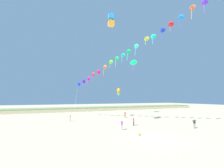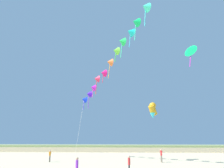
{
  "view_description": "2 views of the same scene",
  "coord_description": "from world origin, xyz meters",
  "px_view_note": "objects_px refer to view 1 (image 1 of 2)",
  "views": [
    {
      "loc": [
        -13.65,
        -16.57,
        5.36
      ],
      "look_at": [
        -0.97,
        12.13,
        8.35
      ],
      "focal_mm": 24.0,
      "sensor_mm": 36.0,
      "label": 1
    },
    {
      "loc": [
        2.27,
        -12.45,
        3.02
      ],
      "look_at": [
        0.56,
        13.76,
        9.1
      ],
      "focal_mm": 38.0,
      "sensor_mm": 36.0,
      "label": 2
    }
  ],
  "objects_px": {
    "person_near_right": "(194,123)",
    "person_far_left": "(70,117)",
    "person_near_left": "(134,121)",
    "beach_ball": "(139,134)",
    "person_mid_center": "(122,124)",
    "person_far_right": "(125,114)",
    "large_kite_mid_trail": "(133,62)",
    "large_kite_high_solo": "(111,20)",
    "large_kite_low_lead": "(119,92)"
  },
  "relations": [
    {
      "from": "large_kite_high_solo",
      "to": "person_near_right",
      "type": "bearing_deg",
      "value": -28.56
    },
    {
      "from": "person_mid_center",
      "to": "beach_ball",
      "type": "relative_size",
      "value": 4.54
    },
    {
      "from": "person_near_right",
      "to": "person_far_right",
      "type": "bearing_deg",
      "value": 103.08
    },
    {
      "from": "person_near_left",
      "to": "beach_ball",
      "type": "relative_size",
      "value": 4.46
    },
    {
      "from": "person_far_right",
      "to": "large_kite_mid_trail",
      "type": "relative_size",
      "value": 0.4
    },
    {
      "from": "person_near_left",
      "to": "person_near_right",
      "type": "relative_size",
      "value": 0.95
    },
    {
      "from": "large_kite_high_solo",
      "to": "person_far_right",
      "type": "bearing_deg",
      "value": 50.51
    },
    {
      "from": "person_far_left",
      "to": "beach_ball",
      "type": "relative_size",
      "value": 4.21
    },
    {
      "from": "person_near_left",
      "to": "large_kite_high_solo",
      "type": "height_order",
      "value": "large_kite_high_solo"
    },
    {
      "from": "person_near_right",
      "to": "person_far_left",
      "type": "bearing_deg",
      "value": 137.11
    },
    {
      "from": "large_kite_mid_trail",
      "to": "person_near_left",
      "type": "bearing_deg",
      "value": -122.48
    },
    {
      "from": "person_far_left",
      "to": "person_far_right",
      "type": "relative_size",
      "value": 0.89
    },
    {
      "from": "person_near_right",
      "to": "person_mid_center",
      "type": "relative_size",
      "value": 1.04
    },
    {
      "from": "person_near_right",
      "to": "beach_ball",
      "type": "distance_m",
      "value": 11.87
    },
    {
      "from": "person_mid_center",
      "to": "person_far_right",
      "type": "xyz_separation_m",
      "value": [
        8.29,
        13.93,
        0.04
      ]
    },
    {
      "from": "large_kite_high_solo",
      "to": "beach_ball",
      "type": "xyz_separation_m",
      "value": [
        1.27,
        -7.35,
        -20.7
      ]
    },
    {
      "from": "large_kite_mid_trail",
      "to": "large_kite_high_solo",
      "type": "xyz_separation_m",
      "value": [
        -15.09,
        -16.01,
        3.32
      ]
    },
    {
      "from": "large_kite_low_lead",
      "to": "person_near_left",
      "type": "bearing_deg",
      "value": -104.82
    },
    {
      "from": "person_far_left",
      "to": "person_far_right",
      "type": "bearing_deg",
      "value": 1.15
    },
    {
      "from": "person_far_right",
      "to": "beach_ball",
      "type": "xyz_separation_m",
      "value": [
        -7.67,
        -18.19,
        -0.8
      ]
    },
    {
      "from": "person_near_left",
      "to": "person_far_left",
      "type": "xyz_separation_m",
      "value": [
        -10.56,
        10.93,
        -0.05
      ]
    },
    {
      "from": "person_far_right",
      "to": "large_kite_mid_trail",
      "type": "xyz_separation_m",
      "value": [
        6.15,
        5.17,
        16.58
      ]
    },
    {
      "from": "large_kite_mid_trail",
      "to": "beach_ball",
      "type": "distance_m",
      "value": 32.23
    },
    {
      "from": "person_near_right",
      "to": "person_near_left",
      "type": "bearing_deg",
      "value": 141.45
    },
    {
      "from": "large_kite_high_solo",
      "to": "beach_ball",
      "type": "bearing_deg",
      "value": -80.24
    },
    {
      "from": "person_mid_center",
      "to": "person_near_right",
      "type": "bearing_deg",
      "value": -17.97
    },
    {
      "from": "large_kite_low_lead",
      "to": "large_kite_mid_trail",
      "type": "bearing_deg",
      "value": 20.13
    },
    {
      "from": "beach_ball",
      "to": "person_mid_center",
      "type": "bearing_deg",
      "value": 98.35
    },
    {
      "from": "person_far_right",
      "to": "large_kite_mid_trail",
      "type": "distance_m",
      "value": 18.42
    },
    {
      "from": "large_kite_high_solo",
      "to": "beach_ball",
      "type": "relative_size",
      "value": 6.71
    },
    {
      "from": "large_kite_low_lead",
      "to": "large_kite_high_solo",
      "type": "distance_m",
      "value": 20.94
    },
    {
      "from": "large_kite_mid_trail",
      "to": "person_mid_center",
      "type": "bearing_deg",
      "value": -127.1
    },
    {
      "from": "person_near_left",
      "to": "large_kite_low_lead",
      "type": "xyz_separation_m",
      "value": [
        3.68,
        13.93,
        6.31
      ]
    },
    {
      "from": "person_near_right",
      "to": "large_kite_low_lead",
      "type": "bearing_deg",
      "value": 103.02
    },
    {
      "from": "person_near_right",
      "to": "person_mid_center",
      "type": "xyz_separation_m",
      "value": [
        -12.47,
        4.04,
        -0.04
      ]
    },
    {
      "from": "person_near_right",
      "to": "person_far_left",
      "type": "height_order",
      "value": "person_near_right"
    },
    {
      "from": "person_mid_center",
      "to": "large_kite_low_lead",
      "type": "distance_m",
      "value": 19.37
    },
    {
      "from": "person_near_left",
      "to": "person_far_right",
      "type": "distance_m",
      "value": 12.02
    },
    {
      "from": "large_kite_high_solo",
      "to": "beach_ball",
      "type": "distance_m",
      "value": 22.01
    },
    {
      "from": "person_far_left",
      "to": "large_kite_low_lead",
      "type": "height_order",
      "value": "large_kite_low_lead"
    },
    {
      "from": "person_mid_center",
      "to": "large_kite_low_lead",
      "type": "relative_size",
      "value": 0.7
    },
    {
      "from": "large_kite_mid_trail",
      "to": "beach_ball",
      "type": "height_order",
      "value": "large_kite_mid_trail"
    },
    {
      "from": "large_kite_high_solo",
      "to": "person_far_left",
      "type": "bearing_deg",
      "value": 119.31
    },
    {
      "from": "person_near_right",
      "to": "person_mid_center",
      "type": "distance_m",
      "value": 13.11
    },
    {
      "from": "person_far_left",
      "to": "large_kite_high_solo",
      "type": "distance_m",
      "value": 23.37
    },
    {
      "from": "person_mid_center",
      "to": "large_kite_low_lead",
      "type": "xyz_separation_m",
      "value": [
        7.69,
        16.62,
        6.3
      ]
    },
    {
      "from": "person_far_left",
      "to": "large_kite_high_solo",
      "type": "xyz_separation_m",
      "value": [
        5.92,
        -10.54,
        20.0
      ]
    },
    {
      "from": "person_near_left",
      "to": "person_mid_center",
      "type": "distance_m",
      "value": 4.83
    },
    {
      "from": "beach_ball",
      "to": "person_near_left",
      "type": "bearing_deg",
      "value": 64.1
    },
    {
      "from": "person_far_left",
      "to": "large_kite_mid_trail",
      "type": "relative_size",
      "value": 0.36
    }
  ]
}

